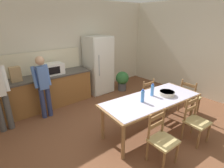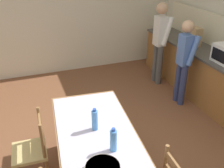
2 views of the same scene
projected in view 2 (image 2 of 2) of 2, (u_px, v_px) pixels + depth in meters
The scene contains 11 objects.
ground_plane at pixel (114, 160), 3.60m from camera, with size 8.32×8.32×0.00m, color brown.
wall_left at pixel (61, 8), 5.64m from camera, with size 0.12×5.20×2.90m, color beige.
kitchen_counter at pixel (200, 72), 5.06m from camera, with size 3.31×0.66×0.91m.
counter_splashback at pixel (221, 33), 4.81m from camera, with size 3.27×0.03×0.60m, color beige.
paper_bag at pixel (195, 37), 5.00m from camera, with size 0.24×0.16×0.36m, color tan.
dining_table at pixel (101, 150), 2.75m from camera, with size 2.29×1.07×0.78m.
bottle_near_centre at pixel (95, 120), 2.90m from camera, with size 0.07×0.07×0.27m.
bottle_off_centre at pixel (113, 140), 2.59m from camera, with size 0.07×0.07×0.27m.
chair_side_near_left at pixel (33, 150), 3.13m from camera, with size 0.44×0.42×0.91m.
person_at_sink at pixel (160, 40), 5.29m from camera, with size 0.42×0.29×1.68m.
person_at_counter at pixel (184, 59), 4.57m from camera, with size 0.39×0.27×1.55m.
Camera 2 is at (2.53, -0.96, 2.59)m, focal length 42.00 mm.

